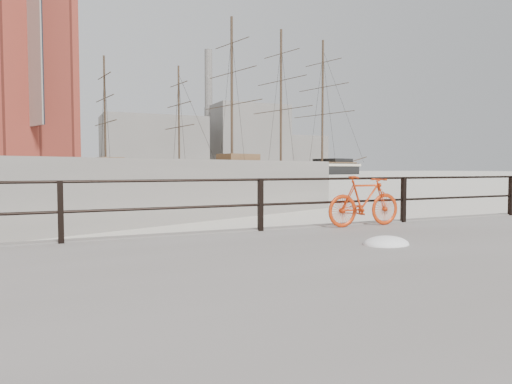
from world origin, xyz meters
name	(u,v)px	position (x,y,z in m)	size (l,w,h in m)	color
ground	(504,228)	(0.00, 0.00, 0.00)	(400.00, 400.00, 0.00)	white
guardrail	(511,196)	(0.00, -0.15, 0.85)	(28.00, 0.10, 1.00)	black
bicycle	(364,201)	(-4.77, -0.40, 0.87)	(1.72, 0.26, 1.04)	red
barque_black	(281,175)	(37.42, 84.59, 0.00)	(60.53, 19.81, 34.22)	black
schooner_mid	(144,176)	(5.27, 77.48, 0.00)	(30.94, 13.09, 22.07)	beige
industrial_west	(154,145)	(20.00, 140.00, 9.00)	(32.00, 18.00, 18.00)	gray
industrial_mid	(247,139)	(55.00, 145.00, 12.00)	(26.00, 20.00, 24.00)	gray
industrial_east	(296,154)	(78.00, 150.00, 7.00)	(20.00, 16.00, 14.00)	gray
smokestack	(209,111)	(42.00, 150.00, 22.00)	(2.80, 2.80, 44.00)	gray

